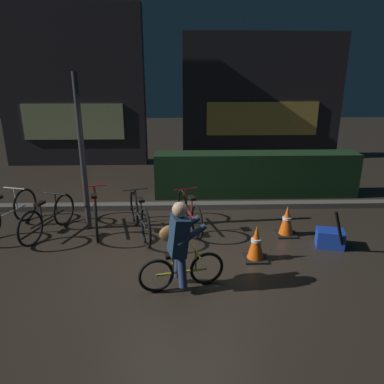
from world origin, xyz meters
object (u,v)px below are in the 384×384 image
Objects in this scene: parked_bike_right_mid at (189,212)px; traffic_cone_far at (287,221)px; parked_bike_leftmost at (7,213)px; parked_bike_left_mid at (48,218)px; cyclist at (179,245)px; closed_umbrella at (340,231)px; blue_crate at (330,238)px; parked_bike_center_left at (96,212)px; parked_bike_center_right at (140,216)px; street_post at (82,155)px; traffic_cone_near at (256,243)px.

parked_bike_right_mid is 2.68× the size of traffic_cone_far.
parked_bike_leftmost reaches higher than parked_bike_left_mid.
cyclist is 2.72m from closed_umbrella.
blue_crate is at bearing -82.64° from parked_bike_leftmost.
parked_bike_center_right is (0.84, -0.24, -0.00)m from parked_bike_center_left.
parked_bike_leftmost is at bearing 66.25° from parked_bike_center_right.
street_post is at bearing 50.71° from parked_bike_center_left.
street_post is at bearing 72.37° from parked_bike_right_mid.
cyclist is 1.47× the size of closed_umbrella.
parked_bike_center_right is 3.39m from closed_umbrella.
parked_bike_right_mid is 1.79× the size of closed_umbrella.
cyclist is (0.72, -1.73, 0.27)m from parked_bike_center_right.
traffic_cone_far is at bearing -109.21° from parked_bike_center_left.
parked_bike_right_mid is at bearing -74.56° from parked_bike_leftmost.
parked_bike_left_mid is at bearing 79.01° from parked_bike_right_mid.
cyclist is at bearing -49.69° from street_post.
blue_crate is (4.91, -0.63, -0.18)m from parked_bike_left_mid.
cyclist reaches higher than parked_bike_left_mid.
blue_crate is (0.61, -0.48, -0.12)m from traffic_cone_far.
closed_umbrella reaches higher than traffic_cone_far.
parked_bike_center_left reaches higher than blue_crate.
parked_bike_center_right reaches higher than closed_umbrella.
street_post is 6.44× the size of blue_crate.
parked_bike_leftmost is 1.64m from parked_bike_center_left.
blue_crate is at bearing -124.68° from parked_bike_right_mid.
street_post is 1.78× the size of parked_bike_leftmost.
traffic_cone_far reaches higher than blue_crate.
street_post is 3.33× the size of closed_umbrella.
street_post reaches higher than traffic_cone_near.
traffic_cone_far is 0.79m from blue_crate.
parked_bike_center_left is 1.11× the size of parked_bike_right_mid.
parked_bike_center_right reaches higher than parked_bike_left_mid.
parked_bike_leftmost is 1.87× the size of closed_umbrella.
parked_bike_center_right is at bearing -119.35° from parked_bike_center_left.
parked_bike_leftmost reaches higher than traffic_cone_far.
street_post is 2.20m from parked_bike_right_mid.
parked_bike_left_mid is 2.98m from cyclist.
traffic_cone_near reaches higher than traffic_cone_far.
traffic_cone_near is 1.38m from closed_umbrella.
parked_bike_leftmost is 1.28× the size of cyclist.
street_post is 4.56m from closed_umbrella.
parked_bike_center_left is 2.94× the size of traffic_cone_near.
parked_bike_left_mid is 3.71m from traffic_cone_near.
parked_bike_right_mid is (3.38, -0.01, -0.01)m from parked_bike_leftmost.
parked_bike_left_mid is at bearing -88.60° from parked_bike_leftmost.
parked_bike_right_mid is 2.50m from blue_crate.
blue_crate is (4.27, -0.90, -1.27)m from street_post.
parked_bike_right_mid is at bearing -67.73° from parked_bike_left_mid.
closed_umbrella is at bearing -49.18° from traffic_cone_far.
traffic_cone_near is at bearing -163.42° from blue_crate.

